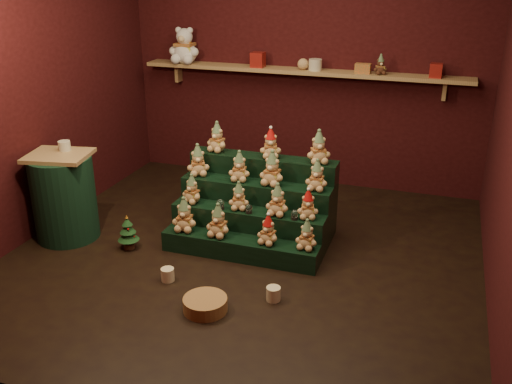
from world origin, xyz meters
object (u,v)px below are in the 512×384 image
(side_table, at_px, (64,197))
(mini_christmas_tree, at_px, (128,232))
(snow_globe_b, at_px, (249,209))
(mug_left, at_px, (168,275))
(snow_globe_a, at_px, (220,204))
(wicker_basket, at_px, (205,304))
(mug_right, at_px, (273,294))
(brown_bear, at_px, (380,65))
(white_bear, at_px, (185,41))
(snow_globe_c, at_px, (295,215))
(riser_tier_front, at_px, (240,248))

(side_table, height_order, mini_christmas_tree, side_table)
(snow_globe_b, xyz_separation_m, mini_christmas_tree, (-1.03, -0.32, -0.24))
(mini_christmas_tree, xyz_separation_m, mug_left, (0.59, -0.39, -0.11))
(snow_globe_a, height_order, wicker_basket, snow_globe_a)
(mini_christmas_tree, relative_size, mug_right, 2.96)
(mini_christmas_tree, xyz_separation_m, brown_bear, (1.87, 2.03, 1.26))
(brown_bear, bearing_deg, white_bear, 155.39)
(snow_globe_c, relative_size, side_table, 0.11)
(white_bear, bearing_deg, mug_left, -70.60)
(snow_globe_c, distance_m, side_table, 2.13)
(mini_christmas_tree, distance_m, white_bear, 2.49)
(riser_tier_front, relative_size, snow_globe_b, 17.12)
(wicker_basket, bearing_deg, snow_globe_a, 105.29)
(side_table, relative_size, mini_christmas_tree, 2.51)
(white_bear, bearing_deg, snow_globe_b, -52.69)
(riser_tier_front, xyz_separation_m, white_bear, (-1.33, 1.87, 1.48))
(snow_globe_a, xyz_separation_m, white_bear, (-1.09, 1.71, 1.16))
(side_table, xyz_separation_m, mug_right, (2.14, -0.42, -0.35))
(snow_globe_a, bearing_deg, mug_right, -45.05)
(snow_globe_a, distance_m, snow_globe_b, 0.27)
(snow_globe_c, distance_m, brown_bear, 2.03)
(riser_tier_front, height_order, mug_right, riser_tier_front)
(snow_globe_c, relative_size, brown_bear, 0.43)
(mini_christmas_tree, distance_m, mug_left, 0.71)
(snow_globe_a, bearing_deg, snow_globe_b, 0.00)
(snow_globe_b, xyz_separation_m, mug_left, (-0.45, -0.71, -0.35))
(side_table, xyz_separation_m, mini_christmas_tree, (0.66, -0.03, -0.25))
(riser_tier_front, relative_size, side_table, 1.71)
(brown_bear, bearing_deg, snow_globe_a, -147.56)
(snow_globe_b, relative_size, brown_bear, 0.41)
(riser_tier_front, distance_m, brown_bear, 2.45)
(mug_left, height_order, wicker_basket, mug_left)
(riser_tier_front, distance_m, snow_globe_a, 0.43)
(snow_globe_c, xyz_separation_m, mini_christmas_tree, (-1.45, -0.32, -0.24))
(riser_tier_front, distance_m, snow_globe_b, 0.35)
(snow_globe_a, distance_m, mug_right, 1.07)
(mug_left, bearing_deg, mug_right, -0.14)
(riser_tier_front, height_order, brown_bear, brown_bear)
(snow_globe_a, relative_size, side_table, 0.11)
(riser_tier_front, bearing_deg, mug_right, -49.35)
(wicker_basket, bearing_deg, mug_left, 147.11)
(mug_right, xyz_separation_m, wicker_basket, (-0.44, -0.29, -0.00))
(mug_left, xyz_separation_m, brown_bear, (1.29, 2.42, 1.37))
(side_table, bearing_deg, white_bear, 69.68)
(mug_left, bearing_deg, side_table, 161.24)
(snow_globe_a, height_order, brown_bear, brown_bear)
(snow_globe_a, relative_size, mug_left, 0.87)
(mug_right, bearing_deg, side_table, 168.77)
(mug_right, bearing_deg, snow_globe_a, 134.95)
(side_table, relative_size, wicker_basket, 2.48)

